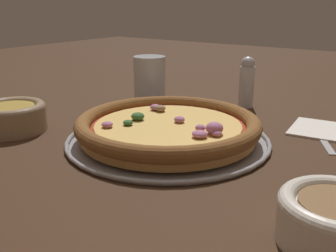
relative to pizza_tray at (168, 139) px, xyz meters
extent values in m
plane|color=#3D2616|center=(0.00, 0.00, 0.00)|extent=(3.00, 3.00, 0.00)
cylinder|color=#9E9EA3|center=(0.00, 0.00, 0.00)|extent=(0.35, 0.35, 0.01)
torus|color=#9E9EA3|center=(0.00, 0.00, 0.00)|extent=(0.36, 0.36, 0.01)
cylinder|color=tan|center=(0.00, 0.00, 0.01)|extent=(0.30, 0.30, 0.02)
torus|color=brown|center=(0.00, 0.00, 0.03)|extent=(0.32, 0.32, 0.03)
cylinder|color=#A32D19|center=(0.00, 0.00, 0.03)|extent=(0.27, 0.27, 0.00)
cylinder|color=#E5B75B|center=(0.00, 0.00, 0.03)|extent=(0.26, 0.26, 0.00)
ellipsoid|color=#B26B93|center=(0.01, 0.02, 0.03)|extent=(0.03, 0.03, 0.01)
ellipsoid|color=#B26B93|center=(-0.07, 0.06, 0.03)|extent=(0.03, 0.03, 0.01)
ellipsoid|color=#33602D|center=(-0.05, -0.05, 0.03)|extent=(0.02, 0.02, 0.01)
ellipsoid|color=#B26B93|center=(0.10, -0.01, 0.03)|extent=(0.02, 0.02, 0.01)
ellipsoid|color=#33602D|center=(-0.06, -0.01, 0.04)|extent=(0.03, 0.03, 0.01)
ellipsoid|color=#B26B93|center=(0.08, -0.03, 0.03)|extent=(0.03, 0.03, 0.01)
ellipsoid|color=#B26B93|center=(0.09, 0.00, 0.04)|extent=(0.04, 0.04, 0.02)
ellipsoid|color=#B26B93|center=(-0.07, -0.08, 0.03)|extent=(0.03, 0.03, 0.01)
ellipsoid|color=#8E7051|center=(-0.06, 0.06, 0.03)|extent=(0.03, 0.03, 0.01)
ellipsoid|color=#B26B93|center=(0.07, 0.00, 0.03)|extent=(0.02, 0.02, 0.01)
cylinder|color=#9E8466|center=(-0.28, -0.12, 0.02)|extent=(0.13, 0.13, 0.04)
torus|color=#9E8466|center=(-0.28, -0.12, 0.04)|extent=(0.13, 0.13, 0.02)
cylinder|color=olive|center=(-0.28, -0.12, 0.04)|extent=(0.09, 0.09, 0.00)
cylinder|color=silver|center=(0.31, -0.14, 0.02)|extent=(0.12, 0.12, 0.04)
cylinder|color=silver|center=(-0.20, 0.21, 0.05)|extent=(0.08, 0.08, 0.11)
cube|color=white|center=(0.22, 0.22, 0.00)|extent=(0.16, 0.14, 0.01)
cube|color=#B7B7BC|center=(0.22, 0.16, 0.00)|extent=(0.07, 0.12, 0.00)
cube|color=#B7B7BC|center=(0.18, 0.24, 0.00)|extent=(0.04, 0.05, 0.00)
cylinder|color=silver|center=(0.01, 0.30, 0.04)|extent=(0.03, 0.03, 0.09)
sphere|color=#B2B2B7|center=(0.01, 0.30, 0.10)|extent=(0.03, 0.03, 0.03)
camera|label=1|loc=(0.38, -0.53, 0.23)|focal=42.00mm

